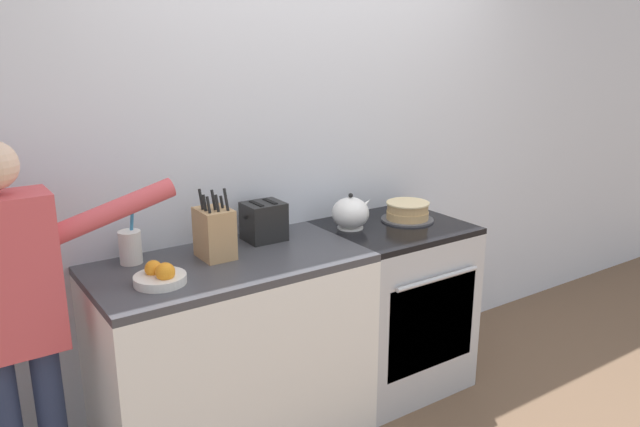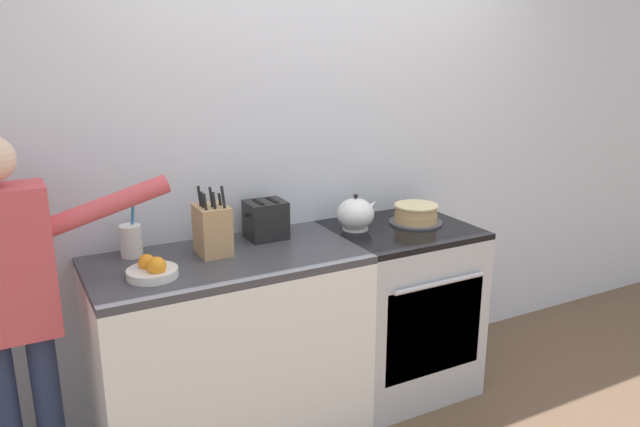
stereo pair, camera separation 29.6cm
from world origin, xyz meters
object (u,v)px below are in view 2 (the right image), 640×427
Objects in this scene: fruit_bowl at (152,270)px; person_baker at (13,294)px; layer_cake at (416,214)px; toaster at (266,220)px; tea_kettle at (356,214)px; utensil_crock at (131,240)px; stove_range at (399,308)px; knife_block at (212,230)px.

person_baker is at bearing 169.34° from fruit_bowl.
toaster is (-0.81, 0.14, 0.05)m from layer_cake.
fruit_bowl is (-1.09, -0.18, -0.05)m from tea_kettle.
toaster is at bearing 169.88° from layer_cake.
toaster reaches higher than tea_kettle.
layer_cake is 1.43m from fruit_bowl.
layer_cake is 1.46m from utensil_crock.
stove_range is at bearing -20.80° from tea_kettle.
toaster is (-0.47, 0.09, 0.01)m from tea_kettle.
knife_block reaches higher than layer_cake.
knife_block is 0.32m from toaster.
knife_block is at bearing 175.83° from stove_range.
utensil_crock is 1.41× the size of fruit_bowl.
knife_block is 1.53× the size of fruit_bowl.
toaster is (-0.70, 0.17, 0.55)m from stove_range.
knife_block is at bearing -22.72° from utensil_crock.
layer_cake is 0.95× the size of utensil_crock.
knife_block is 0.21× the size of person_baker.
toaster is at bearing 169.61° from tea_kettle.
layer_cake is 1.95m from person_baker.
utensil_crock is 0.55m from person_baker.
fruit_bowl is at bearing -175.33° from layer_cake.
stove_range is 1.16m from knife_block.
layer_cake reaches higher than stove_range.
person_baker is (-1.15, -0.16, -0.10)m from toaster.
tea_kettle reaches higher than layer_cake.
knife_block is at bearing -162.01° from toaster.
stove_range is 4.34× the size of fruit_bowl.
layer_cake is at bearing -7.30° from utensil_crock.
layer_cake is 0.82m from toaster.
tea_kettle is 0.79× the size of utensil_crock.
knife_block is at bearing 26.89° from fruit_bowl.
toaster is at bearing -3.72° from utensil_crock.
person_baker reaches higher than layer_cake.
person_baker is (-1.95, -0.02, -0.05)m from layer_cake.
toaster is (0.31, 0.10, -0.02)m from knife_block.
knife_block reaches higher than toaster.
tea_kettle is 1.16× the size of toaster.
tea_kettle is 1.11m from fruit_bowl.
stove_range is 3.89× the size of tea_kettle.
fruit_bowl is 0.53m from person_baker.
layer_cake is at bearing -10.12° from toaster.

